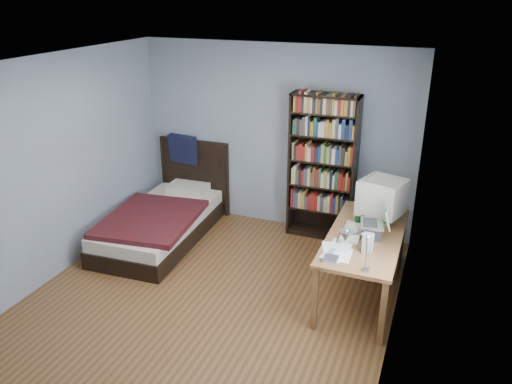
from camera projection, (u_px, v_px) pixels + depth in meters
room at (207, 193)px, 4.93m from camera, size 4.20×4.24×2.50m
desk at (370, 242)px, 5.76m from camera, size 0.75×1.65×0.73m
crt_monitor at (382, 197)px, 5.47m from camera, size 0.54×0.50×0.49m
laptop at (373, 228)px, 5.16m from camera, size 0.34×0.34×0.37m
desk_lamp at (349, 240)px, 4.14m from camera, size 0.22×0.50×0.59m
keyboard at (352, 233)px, 5.25m from camera, size 0.20×0.49×0.05m
speaker at (368, 243)px, 4.86m from camera, size 0.10×0.10×0.19m
soda_can at (358, 220)px, 5.45m from camera, size 0.06×0.06×0.11m
mouse at (368, 221)px, 5.51m from camera, size 0.06×0.10×0.03m
phone_silver at (339, 241)px, 5.09m from camera, size 0.06×0.10×0.02m
phone_grey at (332, 251)px, 4.90m from camera, size 0.07×0.11×0.02m
external_drive at (331, 259)px, 4.75m from camera, size 0.14×0.14×0.03m
bookshelf at (322, 168)px, 6.48m from camera, size 0.87×0.30×1.93m
bed at (164, 219)px, 6.71m from camera, size 1.24×2.14×1.16m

